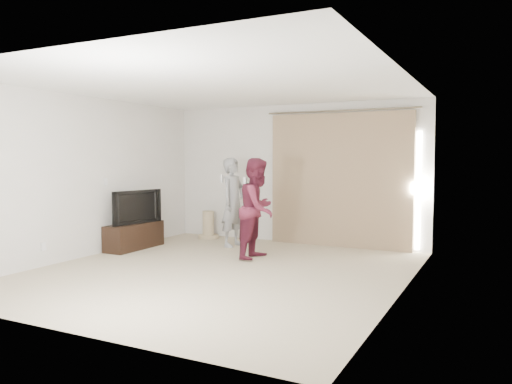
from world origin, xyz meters
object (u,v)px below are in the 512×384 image
person_man (233,202)px  person_woman (258,208)px  tv_console (134,236)px  tv (134,207)px

person_man → person_woman: 1.18m
tv_console → person_man: 1.85m
person_man → tv: bearing=-144.9°
person_woman → person_man: bearing=138.7°
person_woman → tv: bearing=-174.3°
tv_console → person_woman: person_woman is taller
tv_console → person_woman: size_ratio=0.73×
tv → person_man: 1.76m
person_man → person_woman: bearing=-41.3°
tv → person_man: size_ratio=0.64×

